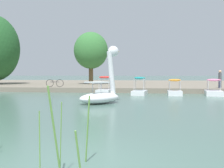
# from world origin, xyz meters

# --- Properties ---
(ground_plane) EXTENTS (420.94, 420.94, 0.00)m
(ground_plane) POSITION_xyz_m (0.00, 0.00, 0.00)
(ground_plane) COLOR #47665B
(shore_bank_far) EXTENTS (148.84, 27.16, 0.46)m
(shore_bank_far) POSITION_xyz_m (0.00, 31.96, 0.23)
(shore_bank_far) COLOR slate
(shore_bank_far) RESTS_ON ground_plane
(swan_boat) EXTENTS (2.81, 2.85, 3.48)m
(swan_boat) POSITION_xyz_m (-1.12, 10.27, 0.82)
(swan_boat) COLOR white
(swan_boat) RESTS_ON ground_plane
(pedal_boat_pink) EXTENTS (1.63, 2.51, 1.36)m
(pedal_boat_pink) POSITION_xyz_m (7.03, 16.80, 0.38)
(pedal_boat_pink) COLOR white
(pedal_boat_pink) RESTS_ON ground_plane
(pedal_boat_orange) EXTENTS (1.18, 1.84, 1.34)m
(pedal_boat_orange) POSITION_xyz_m (3.88, 16.55, 0.44)
(pedal_boat_orange) COLOR white
(pedal_boat_orange) RESTS_ON ground_plane
(pedal_boat_teal) EXTENTS (1.38, 2.23, 1.51)m
(pedal_boat_teal) POSITION_xyz_m (1.02, 16.65, 0.43)
(pedal_boat_teal) COLOR white
(pedal_boat_teal) RESTS_ON ground_plane
(pedal_boat_red) EXTENTS (1.37, 2.14, 1.57)m
(pedal_boat_red) POSITION_xyz_m (-1.91, 16.73, 0.44)
(pedal_boat_red) COLOR white
(pedal_boat_red) RESTS_ON ground_plane
(tree_broadleaf_left) EXTENTS (4.57, 4.35, 6.51)m
(tree_broadleaf_left) POSITION_xyz_m (-5.17, 26.57, 4.64)
(tree_broadleaf_left) COLOR brown
(tree_broadleaf_left) RESTS_ON shore_bank_far
(person_on_path) EXTENTS (0.26, 0.27, 1.65)m
(person_on_path) POSITION_xyz_m (8.28, 19.45, 1.37)
(person_on_path) COLOR #23283D
(person_on_path) RESTS_ON shore_bank_far
(bicycle_parked) EXTENTS (1.72, 0.31, 0.76)m
(bicycle_parked) POSITION_xyz_m (-7.44, 19.73, 0.83)
(bicycle_parked) COLOR black
(bicycle_parked) RESTS_ON shore_bank_far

